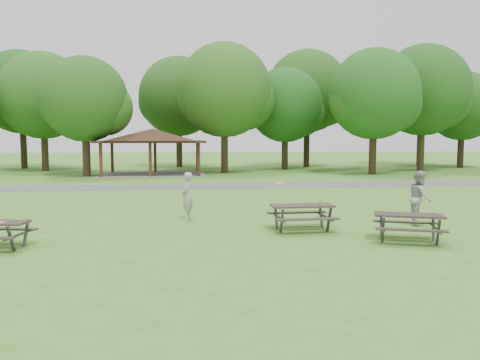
% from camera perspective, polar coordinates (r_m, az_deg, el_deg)
% --- Properties ---
extents(ground, '(160.00, 160.00, 0.00)m').
position_cam_1_polar(ground, '(15.40, -2.06, -6.22)').
color(ground, '#3E7722').
rests_on(ground, ground).
extents(asphalt_path, '(120.00, 3.20, 0.02)m').
position_cam_1_polar(asphalt_path, '(29.24, -4.12, -0.75)').
color(asphalt_path, '#4D4D4F').
rests_on(asphalt_path, ground).
extents(pavilion, '(8.60, 7.01, 3.76)m').
position_cam_1_polar(pavilion, '(39.16, -10.61, 5.17)').
color(pavilion, '#3D2316').
rests_on(pavilion, ground).
extents(tree_row_c, '(8.19, 7.80, 10.67)m').
position_cam_1_polar(tree_row_c, '(46.03, -22.77, 9.19)').
color(tree_row_c, '#312316').
rests_on(tree_row_c, ground).
extents(tree_row_d, '(6.93, 6.60, 9.27)m').
position_cam_1_polar(tree_row_d, '(38.47, -18.26, 9.04)').
color(tree_row_d, black).
rests_on(tree_row_d, ground).
extents(tree_row_e, '(8.40, 8.00, 11.02)m').
position_cam_1_polar(tree_row_e, '(40.38, -1.78, 10.55)').
color(tree_row_e, black).
rests_on(tree_row_e, ground).
extents(tree_row_f, '(7.35, 7.00, 9.55)m').
position_cam_1_polar(tree_row_f, '(44.63, 5.63, 8.81)').
color(tree_row_f, black).
rests_on(tree_row_f, ground).
extents(tree_row_g, '(7.77, 7.40, 10.25)m').
position_cam_1_polar(tree_row_g, '(40.21, 16.14, 9.72)').
color(tree_row_g, black).
rests_on(tree_row_g, ground).
extents(tree_row_h, '(8.61, 8.20, 11.37)m').
position_cam_1_polar(tree_row_h, '(45.97, 21.50, 9.85)').
color(tree_row_h, '#332416').
rests_on(tree_row_h, ground).
extents(tree_row_i, '(7.14, 6.80, 9.52)m').
position_cam_1_polar(tree_row_i, '(51.88, 25.55, 7.90)').
color(tree_row_i, black).
rests_on(tree_row_i, ground).
extents(tree_deep_a, '(8.40, 8.00, 11.38)m').
position_cam_1_polar(tree_deep_a, '(50.29, -24.98, 9.42)').
color(tree_deep_a, '#2F2015').
rests_on(tree_deep_a, ground).
extents(tree_deep_b, '(8.40, 8.00, 11.13)m').
position_cam_1_polar(tree_deep_b, '(48.24, -7.37, 9.77)').
color(tree_deep_b, black).
rests_on(tree_deep_b, ground).
extents(tree_deep_c, '(8.82, 8.40, 11.90)m').
position_cam_1_polar(tree_deep_c, '(48.84, 8.30, 10.36)').
color(tree_deep_c, black).
rests_on(tree_deep_c, ground).
extents(tree_deep_d, '(8.40, 8.00, 11.27)m').
position_cam_1_polar(tree_deep_d, '(54.88, 21.30, 9.05)').
color(tree_deep_d, black).
rests_on(tree_deep_d, ground).
extents(picnic_table_middle, '(2.07, 1.70, 0.88)m').
position_cam_1_polar(picnic_table_middle, '(15.51, 7.57, -3.75)').
color(picnic_table_middle, '#302822').
rests_on(picnic_table_middle, ground).
extents(picnic_table_far, '(2.34, 2.11, 0.84)m').
position_cam_1_polar(picnic_table_far, '(14.61, 19.88, -4.70)').
color(picnic_table_far, '#2B231F').
rests_on(picnic_table_far, ground).
extents(frisbee_in_flight, '(0.31, 0.31, 0.02)m').
position_cam_1_polar(frisbee_in_flight, '(16.89, 4.80, -0.37)').
color(frisbee_in_flight, yellow).
rests_on(frisbee_in_flight, ground).
extents(frisbee_thrower, '(0.46, 0.67, 1.77)m').
position_cam_1_polar(frisbee_thrower, '(17.42, -6.50, -1.96)').
color(frisbee_thrower, '#A0A0A3').
rests_on(frisbee_thrower, ground).
extents(frisbee_catcher, '(1.01, 1.12, 1.91)m').
position_cam_1_polar(frisbee_catcher, '(17.46, 21.08, -2.05)').
color(frisbee_catcher, '#98989B').
rests_on(frisbee_catcher, ground).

